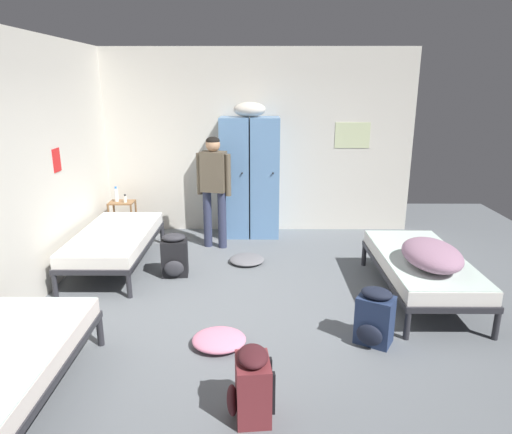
# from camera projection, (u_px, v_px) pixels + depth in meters

# --- Properties ---
(ground_plane) EXTENTS (9.03, 9.03, 0.00)m
(ground_plane) POSITION_uv_depth(u_px,v_px,m) (256.00, 309.00, 4.94)
(ground_plane) COLOR slate
(room_backdrop) EXTENTS (4.92, 5.70, 2.87)m
(room_backdrop) POSITION_uv_depth(u_px,v_px,m) (155.00, 157.00, 5.82)
(room_backdrop) COLOR beige
(room_backdrop) RESTS_ON ground_plane
(locker_bank) EXTENTS (0.90, 0.55, 2.07)m
(locker_bank) POSITION_uv_depth(u_px,v_px,m) (250.00, 175.00, 7.10)
(locker_bank) COLOR #5B84B2
(locker_bank) RESTS_ON ground_plane
(shelf_unit) EXTENTS (0.38, 0.30, 0.57)m
(shelf_unit) POSITION_uv_depth(u_px,v_px,m) (123.00, 216.00, 7.17)
(shelf_unit) COLOR brown
(shelf_unit) RESTS_ON ground_plane
(bed_right) EXTENTS (0.90, 1.90, 0.49)m
(bed_right) POSITION_uv_depth(u_px,v_px,m) (421.00, 265.00, 5.13)
(bed_right) COLOR #28282D
(bed_right) RESTS_ON ground_plane
(bed_left_rear) EXTENTS (0.90, 1.90, 0.49)m
(bed_left_rear) POSITION_uv_depth(u_px,v_px,m) (115.00, 239.00, 5.98)
(bed_left_rear) COLOR #28282D
(bed_left_rear) RESTS_ON ground_plane
(bedding_heap) EXTENTS (0.58, 0.88, 0.26)m
(bedding_heap) POSITION_uv_depth(u_px,v_px,m) (432.00, 254.00, 4.78)
(bedding_heap) COLOR gray
(bedding_heap) RESTS_ON bed_right
(person_traveler) EXTENTS (0.50, 0.29, 1.62)m
(person_traveler) POSITION_uv_depth(u_px,v_px,m) (214.00, 182.00, 6.55)
(person_traveler) COLOR #2D334C
(person_traveler) RESTS_ON ground_plane
(water_bottle) EXTENTS (0.06, 0.06, 0.24)m
(water_bottle) POSITION_uv_depth(u_px,v_px,m) (116.00, 195.00, 7.10)
(water_bottle) COLOR white
(water_bottle) RESTS_ON shelf_unit
(lotion_bottle) EXTENTS (0.05, 0.05, 0.13)m
(lotion_bottle) POSITION_uv_depth(u_px,v_px,m) (125.00, 199.00, 7.05)
(lotion_bottle) COLOR white
(lotion_bottle) RESTS_ON shelf_unit
(backpack_black) EXTENTS (0.34, 0.36, 0.55)m
(backpack_black) POSITION_uv_depth(u_px,v_px,m) (175.00, 256.00, 5.73)
(backpack_black) COLOR black
(backpack_black) RESTS_ON ground_plane
(backpack_maroon) EXTENTS (0.36, 0.34, 0.55)m
(backpack_maroon) POSITION_uv_depth(u_px,v_px,m) (251.00, 386.00, 3.27)
(backpack_maroon) COLOR maroon
(backpack_maroon) RESTS_ON ground_plane
(backpack_navy) EXTENTS (0.40, 0.41, 0.55)m
(backpack_navy) POSITION_uv_depth(u_px,v_px,m) (375.00, 317.00, 4.23)
(backpack_navy) COLOR navy
(backpack_navy) RESTS_ON ground_plane
(clothes_pile_pink) EXTENTS (0.50, 0.45, 0.12)m
(clothes_pile_pink) POSITION_uv_depth(u_px,v_px,m) (219.00, 340.00, 4.23)
(clothes_pile_pink) COLOR pink
(clothes_pile_pink) RESTS_ON ground_plane
(clothes_pile_grey) EXTENTS (0.47, 0.47, 0.08)m
(clothes_pile_grey) POSITION_uv_depth(u_px,v_px,m) (247.00, 259.00, 6.21)
(clothes_pile_grey) COLOR slate
(clothes_pile_grey) RESTS_ON ground_plane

